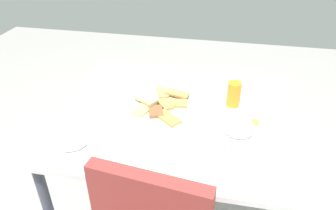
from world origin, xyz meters
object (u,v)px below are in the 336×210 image
Objects in this scene: dining_table at (173,126)px; spoon at (111,92)px; pide_platter at (161,107)px; fork at (113,89)px; soda_can at (234,94)px; drinking_glass at (215,142)px; salad_plate_greens at (71,143)px; salad_plate_rice at (240,129)px; paper_napkin at (112,91)px.

spoon reaches higher than dining_table.
pide_platter is 1.77× the size of fork.
soda_can is (-0.33, -0.10, 0.05)m from pide_platter.
fork is at bearing -35.79° from drinking_glass.
salad_plate_greens is 0.84× the size of salad_plate_rice.
salad_plate_rice is 0.69m from spoon.
soda_can is (0.04, -0.22, 0.04)m from salad_plate_rice.
soda_can reaches higher than paper_napkin.
soda_can reaches higher than salad_plate_greens.
fork is at bearing -91.54° from salad_plate_greens.
drinking_glass is 0.67m from spoon.
dining_table is 9.09× the size of drinking_glass.
salad_plate_rice is 1.95× the size of soda_can.
pide_platter is 1.73× the size of salad_plate_greens.
dining_table is at bearing 165.99° from pide_platter.
dining_table is at bearing 22.63° from soda_can.
fork reaches higher than dining_table.
drinking_glass is at bearing 162.83° from spoon.
pide_platter is 2.84× the size of soda_can.
paper_napkin is at bearing -73.90° from spoon.
salad_plate_rice is at bearing -122.43° from drinking_glass.
dining_table is 8.74× the size of soda_can.
soda_can reaches higher than salad_plate_rice.
salad_plate_greens is 0.57m from drinking_glass.
soda_can reaches higher than fork.
paper_napkin is at bearing -0.86° from soda_can.
dining_table is 4.48× the size of salad_plate_rice.
salad_plate_rice is 2.03× the size of drinking_glass.
salad_plate_greens is at bearing 34.86° from soda_can.
spoon is (0.55, -0.36, -0.05)m from drinking_glass.
fork is at bearing -90.00° from paper_napkin.
salad_plate_greens is 0.43m from spoon.
spoon is (0.00, 0.04, 0.00)m from fork.
dining_table is 5.44× the size of fork.
drinking_glass is (0.06, 0.37, -0.00)m from soda_can.
pide_platter is 2.05× the size of spoon.
drinking_glass is (-0.21, 0.26, 0.14)m from dining_table.
pide_platter is at bearing 169.24° from fork.
paper_napkin is at bearing -19.64° from dining_table.
salad_plate_rice is (-0.31, 0.10, 0.10)m from dining_table.
soda_can is 0.62m from paper_napkin.
salad_plate_rice is at bearing 162.10° from pide_platter.
salad_plate_greens is 1.71× the size of drinking_glass.
drinking_glass is 0.68m from paper_napkin.
paper_napkin is at bearing -91.61° from salad_plate_greens.
soda_can reaches higher than pide_platter.
drinking_glass is 0.60× the size of fork.
paper_napkin is 0.80× the size of fork.
salad_plate_greens is at bearing 48.89° from pide_platter.
paper_napkin is at bearing 103.14° from fork.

